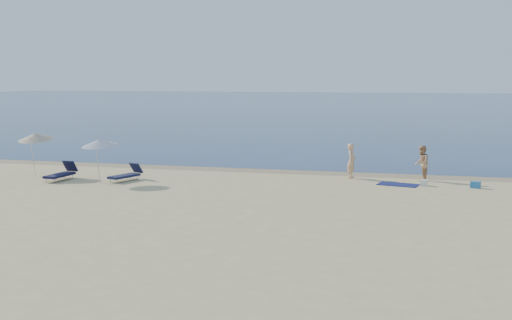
{
  "coord_description": "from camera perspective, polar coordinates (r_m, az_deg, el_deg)",
  "views": [
    {
      "loc": [
        5.42,
        -12.11,
        4.8
      ],
      "look_at": [
        -1.68,
        16.0,
        1.0
      ],
      "focal_mm": 45.0,
      "sensor_mm": 36.0,
      "label": 1
    }
  ],
  "objects": [
    {
      "name": "lounger_right",
      "position": [
        30.22,
        -11.46,
        -1.28
      ],
      "size": [
        1.15,
        1.85,
        0.78
      ],
      "rotation": [
        0.0,
        0.0,
        -0.35
      ],
      "color": "#161B3E",
      "rests_on": "ground"
    },
    {
      "name": "ground",
      "position": [
        14.1,
        -9.57,
        -12.52
      ],
      "size": [
        160.0,
        160.0,
        0.0
      ],
      "primitive_type": "plane",
      "color": "tan",
      "rests_on": "ground"
    },
    {
      "name": "blue_cooler",
      "position": [
        29.27,
        18.94,
        -2.1
      ],
      "size": [
        0.47,
        0.39,
        0.29
      ],
      "primitive_type": "cube",
      "rotation": [
        0.0,
        0.0,
        -0.28
      ],
      "color": "#1F65AC",
      "rests_on": "ground"
    },
    {
      "name": "lounger_left",
      "position": [
        31.16,
        -16.91,
        -1.16
      ],
      "size": [
        0.78,
        1.93,
        0.83
      ],
      "rotation": [
        0.0,
        0.0,
        -0.09
      ],
      "color": "#121333",
      "rests_on": "ground"
    },
    {
      "name": "white_bag",
      "position": [
        29.23,
        14.7,
        -1.97
      ],
      "size": [
        0.33,
        0.29,
        0.27
      ],
      "primitive_type": "cube",
      "rotation": [
        0.0,
        0.0,
        -0.07
      ],
      "color": "silver",
      "rests_on": "ground"
    },
    {
      "name": "wet_sand_strip",
      "position": [
        32.33,
        4.37,
        -1.09
      ],
      "size": [
        240.0,
        1.6,
        0.0
      ],
      "primitive_type": "cube",
      "color": "#847254",
      "rests_on": "ground"
    },
    {
      "name": "sea",
      "position": [
        112.34,
        11.45,
        4.87
      ],
      "size": [
        240.0,
        160.0,
        0.01
      ],
      "primitive_type": "cube",
      "color": "#0C204A",
      "rests_on": "ground"
    },
    {
      "name": "umbrella_near",
      "position": [
        29.85,
        -13.74,
        1.51
      ],
      "size": [
        1.98,
        1.99,
        2.1
      ],
      "rotation": [
        0.0,
        0.0,
        -0.26
      ],
      "color": "silver",
      "rests_on": "ground"
    },
    {
      "name": "person_right",
      "position": [
        30.52,
        14.51,
        -0.27
      ],
      "size": [
        0.72,
        0.87,
        1.64
      ],
      "primitive_type": "imported",
      "rotation": [
        0.0,
        0.0,
        -1.7
      ],
      "color": "tan",
      "rests_on": "ground"
    },
    {
      "name": "umbrella_far",
      "position": [
        32.67,
        -19.01,
        1.99
      ],
      "size": [
        1.69,
        1.72,
        2.24
      ],
      "rotation": [
        0.0,
        0.0,
        -0.03
      ],
      "color": "silver",
      "rests_on": "ground"
    },
    {
      "name": "person_left",
      "position": [
        30.6,
        8.49,
        -0.08
      ],
      "size": [
        0.48,
        0.65,
        1.65
      ],
      "primitive_type": "imported",
      "rotation": [
        0.0,
        0.0,
        1.43
      ],
      "color": "tan",
      "rests_on": "ground"
    },
    {
      "name": "beach_towel",
      "position": [
        29.21,
        12.51,
        -2.14
      ],
      "size": [
        1.91,
        1.35,
        0.03
      ],
      "primitive_type": "cube",
      "rotation": [
        0.0,
        0.0,
        -0.24
      ],
      "color": "#0E134A",
      "rests_on": "ground"
    }
  ]
}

